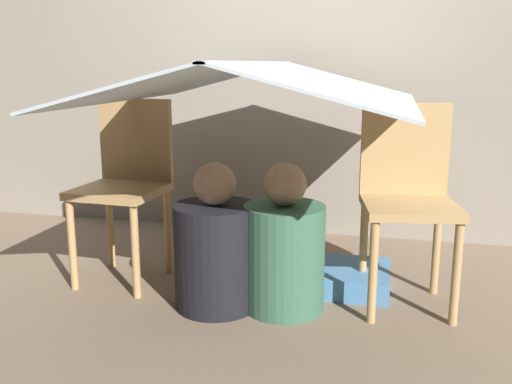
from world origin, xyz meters
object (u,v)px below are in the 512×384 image
chair_right (407,194)px  person_second (284,251)px  person_front (216,249)px  chair_left (126,180)px

chair_right → person_second: (-0.50, -0.20, -0.23)m
person_front → person_second: size_ratio=1.00×
chair_left → chair_right: bearing=3.8°
chair_left → person_second: (0.82, -0.20, -0.23)m
chair_left → chair_right: same height
chair_left → person_second: 0.87m
person_front → person_second: (0.29, 0.04, 0.00)m
person_front → person_second: 0.29m
chair_right → person_front: size_ratio=1.37×
person_second → chair_left: bearing=166.3°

